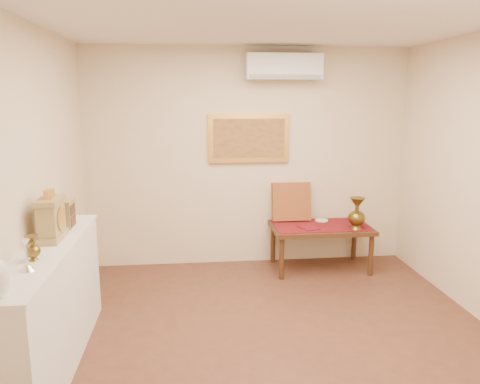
{
  "coord_description": "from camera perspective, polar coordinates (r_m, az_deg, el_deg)",
  "views": [
    {
      "loc": [
        -0.73,
        -3.51,
        2.1
      ],
      "look_at": [
        -0.23,
        1.15,
        1.14
      ],
      "focal_mm": 35.0,
      "sensor_mm": 36.0,
      "label": 1
    }
  ],
  "objects": [
    {
      "name": "wall_back",
      "position": [
        5.85,
        1.05,
        4.16
      ],
      "size": [
        4.0,
        0.02,
        2.7
      ],
      "primitive_type": "cube",
      "color": "beige",
      "rests_on": "ground"
    },
    {
      "name": "brass_urn_tall",
      "position": [
        5.7,
        14.07,
        -2.14
      ],
      "size": [
        0.2,
        0.2,
        0.46
      ],
      "primitive_type": null,
      "color": "brown",
      "rests_on": "table_cloth"
    },
    {
      "name": "wooden_chest",
      "position": [
        4.35,
        -20.67,
        -2.5
      ],
      "size": [
        0.16,
        0.21,
        0.24
      ],
      "color": "#A18B52",
      "rests_on": "display_ledge"
    },
    {
      "name": "floor",
      "position": [
        4.15,
        5.08,
        -18.9
      ],
      "size": [
        4.5,
        4.5,
        0.0
      ],
      "primitive_type": "plane",
      "color": "brown",
      "rests_on": "ground"
    },
    {
      "name": "brass_urn_small",
      "position": [
        3.56,
        -23.98,
        -5.87
      ],
      "size": [
        0.1,
        0.1,
        0.23
      ],
      "primitive_type": null,
      "color": "brown",
      "rests_on": "display_ledge"
    },
    {
      "name": "mantel_clock",
      "position": [
        4.0,
        -22.0,
        -3.01
      ],
      "size": [
        0.17,
        0.36,
        0.41
      ],
      "color": "#A18B52",
      "rests_on": "display_ledge"
    },
    {
      "name": "ceiling",
      "position": [
        3.63,
        5.88,
        20.97
      ],
      "size": [
        4.5,
        4.5,
        0.0
      ],
      "primitive_type": "plane",
      "rotation": [
        3.14,
        0.0,
        0.0
      ],
      "color": "silver",
      "rests_on": "ground"
    },
    {
      "name": "menu",
      "position": [
        5.67,
        8.33,
        -4.31
      ],
      "size": [
        0.25,
        0.29,
        0.01
      ],
      "primitive_type": "cube",
      "rotation": [
        0.0,
        0.0,
        0.32
      ],
      "color": "maroon",
      "rests_on": "table_cloth"
    },
    {
      "name": "wall_left",
      "position": [
        3.81,
        -25.54,
        -0.99
      ],
      "size": [
        0.02,
        4.5,
        2.7
      ],
      "primitive_type": "cube",
      "color": "beige",
      "rests_on": "ground"
    },
    {
      "name": "painting",
      "position": [
        5.8,
        1.09,
        6.57
      ],
      "size": [
        1.0,
        0.06,
        0.6
      ],
      "color": "gold",
      "rests_on": "wall_back"
    },
    {
      "name": "ac_unit",
      "position": [
        5.75,
        5.35,
        14.95
      ],
      "size": [
        0.9,
        0.25,
        0.3
      ],
      "color": "silver",
      "rests_on": "wall_back"
    },
    {
      "name": "plate",
      "position": [
        6.02,
        9.91,
        -3.43
      ],
      "size": [
        0.16,
        0.16,
        0.01
      ],
      "primitive_type": "cylinder",
      "color": "silver",
      "rests_on": "table_cloth"
    },
    {
      "name": "wall_front",
      "position": [
        1.64,
        22.07,
        -16.69
      ],
      "size": [
        4.0,
        0.02,
        2.7
      ],
      "primitive_type": "cube",
      "color": "beige",
      "rests_on": "ground"
    },
    {
      "name": "cushion",
      "position": [
        5.95,
        6.27,
        -1.18
      ],
      "size": [
        0.48,
        0.2,
        0.49
      ],
      "primitive_type": "cube",
      "rotation": [
        -0.21,
        0.0,
        0.0
      ],
      "color": "maroon",
      "rests_on": "table_cloth"
    },
    {
      "name": "display_ledge",
      "position": [
        4.01,
        -22.04,
        -13.01
      ],
      "size": [
        0.37,
        2.02,
        0.98
      ],
      "color": "white",
      "rests_on": "floor"
    },
    {
      "name": "table_cloth",
      "position": [
        5.82,
        9.83,
        -4.05
      ],
      "size": [
        1.14,
        0.59,
        0.01
      ],
      "primitive_type": "cube",
      "color": "maroon",
      "rests_on": "low_table"
    },
    {
      "name": "low_table",
      "position": [
        5.84,
        9.8,
        -4.7
      ],
      "size": [
        1.2,
        0.7,
        0.55
      ],
      "color": "#472715",
      "rests_on": "floor"
    },
    {
      "name": "candlestick",
      "position": [
        3.38,
        -24.61,
        -7.02
      ],
      "size": [
        0.1,
        0.1,
        0.21
      ],
      "primitive_type": null,
      "color": "silver",
      "rests_on": "display_ledge"
    }
  ]
}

